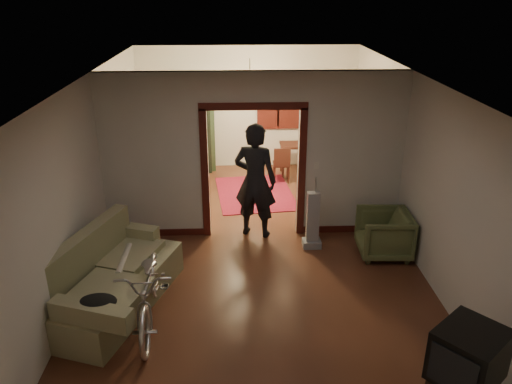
{
  "coord_description": "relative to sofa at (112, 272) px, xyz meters",
  "views": [
    {
      "loc": [
        -0.28,
        -7.09,
        4.05
      ],
      "look_at": [
        0.0,
        -0.3,
        1.2
      ],
      "focal_mm": 35.0,
      "sensor_mm": 36.0,
      "label": 1
    }
  ],
  "objects": [
    {
      "name": "floor",
      "position": [
        1.95,
        1.34,
        -0.51
      ],
      "size": [
        5.0,
        8.5,
        0.01
      ],
      "primitive_type": "cube",
      "color": "#3E1E13",
      "rests_on": "ground"
    },
    {
      "name": "ceiling",
      "position": [
        1.95,
        1.34,
        2.29
      ],
      "size": [
        5.0,
        8.5,
        0.01
      ],
      "primitive_type": "cube",
      "color": "white",
      "rests_on": "floor"
    },
    {
      "name": "wall_back",
      "position": [
        1.95,
        5.59,
        0.89
      ],
      "size": [
        5.0,
        0.02,
        2.8
      ],
      "primitive_type": "cube",
      "color": "beige",
      "rests_on": "floor"
    },
    {
      "name": "wall_left",
      "position": [
        -0.55,
        1.34,
        0.89
      ],
      "size": [
        0.02,
        8.5,
        2.8
      ],
      "primitive_type": "cube",
      "color": "beige",
      "rests_on": "floor"
    },
    {
      "name": "wall_right",
      "position": [
        4.45,
        1.34,
        0.89
      ],
      "size": [
        0.02,
        8.5,
        2.8
      ],
      "primitive_type": "cube",
      "color": "beige",
      "rests_on": "floor"
    },
    {
      "name": "partition_wall",
      "position": [
        1.95,
        2.09,
        0.89
      ],
      "size": [
        5.0,
        0.14,
        2.8
      ],
      "primitive_type": "cube",
      "color": "beige",
      "rests_on": "floor"
    },
    {
      "name": "door_casing",
      "position": [
        1.95,
        2.09,
        0.59
      ],
      "size": [
        1.74,
        0.2,
        2.32
      ],
      "primitive_type": "cube",
      "color": "#3E120E",
      "rests_on": "floor"
    },
    {
      "name": "far_window",
      "position": [
        2.65,
        5.55,
        1.04
      ],
      "size": [
        0.98,
        0.06,
        1.28
      ],
      "primitive_type": "cube",
      "color": "black",
      "rests_on": "wall_back"
    },
    {
      "name": "chandelier",
      "position": [
        1.95,
        3.84,
        1.84
      ],
      "size": [
        0.24,
        0.24,
        0.24
      ],
      "primitive_type": "sphere",
      "color": "#FFE0A5",
      "rests_on": "ceiling"
    },
    {
      "name": "light_switch",
      "position": [
        3.0,
        2.01,
        0.74
      ],
      "size": [
        0.08,
        0.01,
        0.12
      ],
      "primitive_type": "cube",
      "color": "silver",
      "rests_on": "partition_wall"
    },
    {
      "name": "sofa",
      "position": [
        0.0,
        0.0,
        0.0
      ],
      "size": [
        1.67,
        2.43,
        1.02
      ],
      "primitive_type": "cube",
      "rotation": [
        0.0,
        0.0,
        -0.33
      ],
      "color": "#797A51",
      "rests_on": "floor"
    },
    {
      "name": "rolled_paper",
      "position": [
        0.1,
        0.3,
        0.02
      ],
      "size": [
        0.1,
        0.78,
        0.1
      ],
      "primitive_type": "cylinder",
      "rotation": [
        1.57,
        0.0,
        0.0
      ],
      "color": "beige",
      "rests_on": "sofa"
    },
    {
      "name": "jacket",
      "position": [
        0.05,
        -0.91,
        0.17
      ],
      "size": [
        0.45,
        0.34,
        0.13
      ],
      "primitive_type": "ellipsoid",
      "color": "black",
      "rests_on": "sofa"
    },
    {
      "name": "bicycle",
      "position": [
        0.56,
        -0.39,
        -0.02
      ],
      "size": [
        0.76,
        1.89,
        0.98
      ],
      "primitive_type": "imported",
      "rotation": [
        0.0,
        0.0,
        0.06
      ],
      "color": "silver",
      "rests_on": "floor"
    },
    {
      "name": "armchair",
      "position": [
        4.0,
        1.21,
        -0.14
      ],
      "size": [
        0.84,
        0.82,
        0.73
      ],
      "primitive_type": "imported",
      "rotation": [
        0.0,
        0.0,
        -1.62
      ],
      "color": "#515C34",
      "rests_on": "floor"
    },
    {
      "name": "crt_tv",
      "position": [
        3.84,
        -2.09,
        0.29
      ],
      "size": [
        0.84,
        0.83,
        0.54
      ],
      "primitive_type": "cube",
      "rotation": [
        0.0,
        0.0,
        0.7
      ],
      "color": "black",
      "rests_on": "tv_stand"
    },
    {
      "name": "vacuum",
      "position": [
        2.9,
        1.51,
        -0.02
      ],
      "size": [
        0.33,
        0.29,
        0.98
      ],
      "primitive_type": "cube",
      "rotation": [
        0.0,
        0.0,
        0.17
      ],
      "color": "gray",
      "rests_on": "floor"
    },
    {
      "name": "person",
      "position": [
        1.98,
        2.02,
        0.48
      ],
      "size": [
        0.84,
        0.68,
        1.99
      ],
      "primitive_type": "imported",
      "rotation": [
        0.0,
        0.0,
        2.81
      ],
      "color": "black",
      "rests_on": "floor"
    },
    {
      "name": "oriental_rug",
      "position": [
        2.05,
        3.82,
        -0.5
      ],
      "size": [
        1.71,
        2.13,
        0.02
      ],
      "primitive_type": "cube",
      "rotation": [
        0.0,
        0.0,
        0.1
      ],
      "color": "maroon",
      "rests_on": "floor"
    },
    {
      "name": "locker",
      "position": [
        0.66,
        5.29,
        0.43
      ],
      "size": [
        1.07,
        0.82,
        1.89
      ],
      "primitive_type": "cube",
      "rotation": [
        0.0,
        0.0,
        0.35
      ],
      "color": "#24341F",
      "rests_on": "floor"
    },
    {
      "name": "globe",
      "position": [
        0.66,
        5.29,
        1.43
      ],
      "size": [
        0.27,
        0.27,
        0.27
      ],
      "primitive_type": "sphere",
      "color": "#1E5972",
      "rests_on": "locker"
    },
    {
      "name": "desk",
      "position": [
        3.14,
        4.93,
        -0.16
      ],
      "size": [
        1.0,
        0.62,
        0.71
      ],
      "primitive_type": "cube",
      "rotation": [
        0.0,
        0.0,
        -0.08
      ],
      "color": "#331711",
      "rests_on": "floor"
    },
    {
      "name": "desk_chair",
      "position": [
        2.65,
        4.51,
        -0.11
      ],
      "size": [
        0.38,
        0.38,
        0.8
      ],
      "primitive_type": "cube",
      "rotation": [
        0.0,
        0.0,
        -0.06
      ],
      "color": "#331711",
      "rests_on": "floor"
    }
  ]
}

